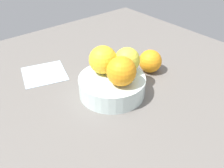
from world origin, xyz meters
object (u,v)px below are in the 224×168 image
(fruit_bowl, at_px, (112,86))
(orange_in_bowl_2, at_px, (127,60))
(orange_in_bowl_1, at_px, (122,71))
(folded_napkin, at_px, (44,74))
(orange_loose_0, at_px, (150,61))
(orange_in_bowl_0, at_px, (102,60))

(fruit_bowl, distance_m, orange_in_bowl_2, 0.08)
(orange_in_bowl_1, height_order, folded_napkin, orange_in_bowl_1)
(fruit_bowl, xyz_separation_m, orange_loose_0, (0.02, -0.17, 0.01))
(folded_napkin, bearing_deg, orange_in_bowl_0, -151.17)
(orange_loose_0, distance_m, folded_napkin, 0.34)
(orange_in_bowl_1, bearing_deg, orange_in_bowl_0, 4.52)
(orange_in_bowl_0, relative_size, orange_loose_0, 1.08)
(orange_in_bowl_1, relative_size, orange_in_bowl_2, 1.09)
(orange_in_bowl_2, bearing_deg, orange_in_bowl_0, 57.43)
(folded_napkin, bearing_deg, fruit_bowl, -154.71)
(orange_in_bowl_0, bearing_deg, orange_in_bowl_2, -122.57)
(orange_loose_0, height_order, folded_napkin, orange_loose_0)
(fruit_bowl, distance_m, orange_in_bowl_0, 0.08)
(orange_in_bowl_2, bearing_deg, fruit_bowl, 91.18)
(orange_in_bowl_0, xyz_separation_m, orange_in_bowl_1, (-0.08, -0.01, -0.00))
(fruit_bowl, bearing_deg, orange_in_bowl_2, -88.82)
(fruit_bowl, xyz_separation_m, orange_in_bowl_2, (0.00, -0.05, 0.06))
(fruit_bowl, relative_size, orange_in_bowl_1, 2.39)
(orange_in_bowl_0, distance_m, orange_loose_0, 0.18)
(orange_loose_0, xyz_separation_m, folded_napkin, (0.20, 0.27, -0.03))
(orange_in_bowl_0, xyz_separation_m, folded_napkin, (0.17, 0.10, -0.09))
(orange_in_bowl_2, relative_size, folded_napkin, 0.55)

